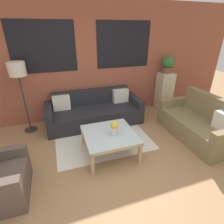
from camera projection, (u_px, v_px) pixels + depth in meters
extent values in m
plane|color=#9E754C|center=(122.00, 177.00, 2.83)|extent=(16.00, 16.00, 0.00)
cube|color=brown|center=(87.00, 63.00, 4.30)|extent=(8.40, 0.08, 2.80)
cube|color=black|center=(43.00, 47.00, 3.82)|extent=(1.40, 0.01, 1.10)
cube|color=black|center=(124.00, 45.00, 4.36)|extent=(1.40, 0.01, 1.10)
cube|color=silver|center=(102.00, 137.00, 3.88)|extent=(1.98, 1.57, 0.00)
cube|color=#232328|center=(96.00, 117.00, 4.30)|extent=(1.97, 0.72, 0.40)
cube|color=#232328|center=(91.00, 103.00, 4.59)|extent=(1.97, 0.16, 0.78)
cube|color=#232328|center=(50.00, 119.00, 4.02)|extent=(0.16, 0.88, 0.58)
cube|color=#232328|center=(134.00, 107.00, 4.64)|extent=(0.16, 0.88, 0.58)
cube|color=silver|center=(62.00, 103.00, 4.16)|extent=(0.40, 0.16, 0.34)
cube|color=beige|center=(121.00, 96.00, 4.60)|extent=(0.40, 0.16, 0.34)
cube|color=olive|center=(192.00, 129.00, 3.78)|extent=(0.64, 1.41, 0.42)
cube|color=olive|center=(209.00, 116.00, 3.79)|extent=(0.16, 1.41, 0.92)
cube|color=olive|center=(173.00, 110.00, 4.42)|extent=(0.80, 0.14, 0.62)
cube|color=silver|center=(224.00, 122.00, 3.27)|extent=(0.16, 0.40, 0.34)
cube|color=brown|center=(4.00, 184.00, 2.45)|extent=(0.64, 0.54, 0.40)
cube|color=brown|center=(1.00, 165.00, 2.69)|extent=(0.80, 0.14, 0.56)
cube|color=silver|center=(109.00, 134.00, 3.20)|extent=(0.93, 0.93, 0.01)
cube|color=tan|center=(118.00, 149.00, 2.84)|extent=(0.93, 0.05, 0.05)
cube|color=tan|center=(103.00, 124.00, 3.59)|extent=(0.93, 0.05, 0.05)
cube|color=tan|center=(86.00, 139.00, 3.09)|extent=(0.05, 0.93, 0.05)
cube|color=tan|center=(131.00, 131.00, 3.34)|extent=(0.05, 0.93, 0.05)
cube|color=tan|center=(92.00, 163.00, 2.81)|extent=(0.06, 0.06, 0.43)
cube|color=tan|center=(140.00, 153.00, 3.06)|extent=(0.06, 0.06, 0.43)
cube|color=tan|center=(83.00, 136.00, 3.54)|extent=(0.06, 0.06, 0.43)
cube|color=tan|center=(122.00, 129.00, 3.78)|extent=(0.06, 0.06, 0.43)
cylinder|color=#2D2D2D|center=(31.00, 130.00, 4.13)|extent=(0.28, 0.28, 0.02)
cylinder|color=#2D2D2D|center=(25.00, 104.00, 3.85)|extent=(0.03, 0.03, 1.28)
cylinder|color=beige|center=(17.00, 69.00, 3.51)|extent=(0.34, 0.34, 0.28)
cube|color=#C6B793|center=(164.00, 91.00, 5.09)|extent=(0.41, 0.36, 1.05)
sphere|color=#38332D|center=(170.00, 79.00, 4.75)|extent=(0.02, 0.02, 0.02)
sphere|color=#38332D|center=(169.00, 89.00, 4.87)|extent=(0.02, 0.02, 0.02)
sphere|color=#38332D|center=(167.00, 97.00, 4.98)|extent=(0.02, 0.02, 0.02)
sphere|color=#38332D|center=(166.00, 106.00, 5.10)|extent=(0.02, 0.02, 0.02)
cylinder|color=brown|center=(167.00, 70.00, 4.82)|extent=(0.25, 0.25, 0.15)
sphere|color=#2D6B33|center=(168.00, 62.00, 4.73)|extent=(0.33, 0.33, 0.33)
cylinder|color=silver|center=(114.00, 131.00, 3.13)|extent=(0.10, 0.10, 0.15)
sphere|color=gold|center=(114.00, 125.00, 3.08)|extent=(0.15, 0.15, 0.15)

